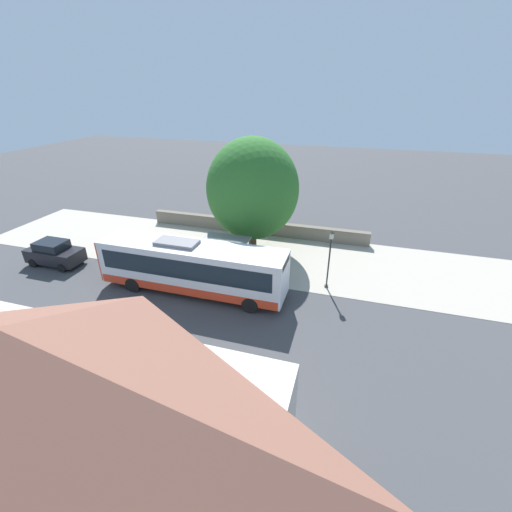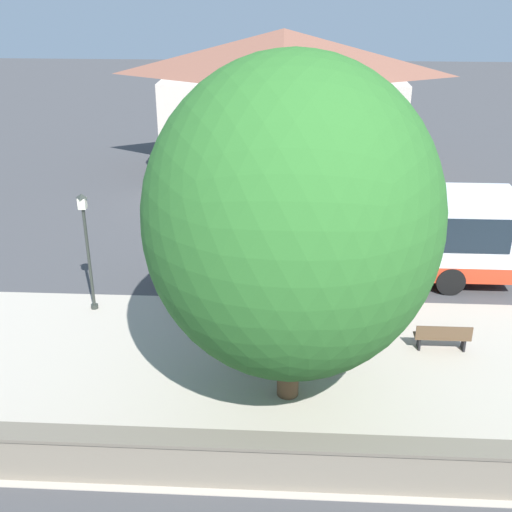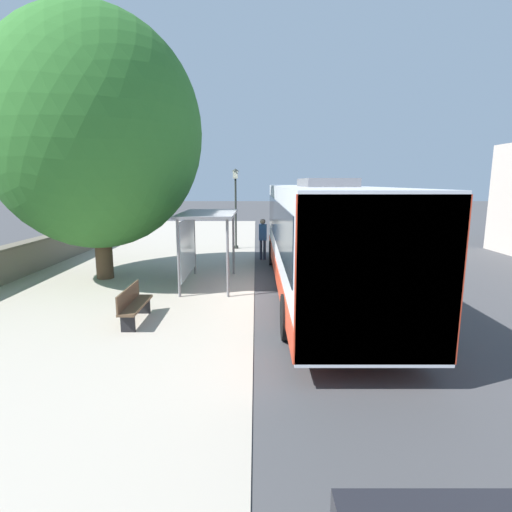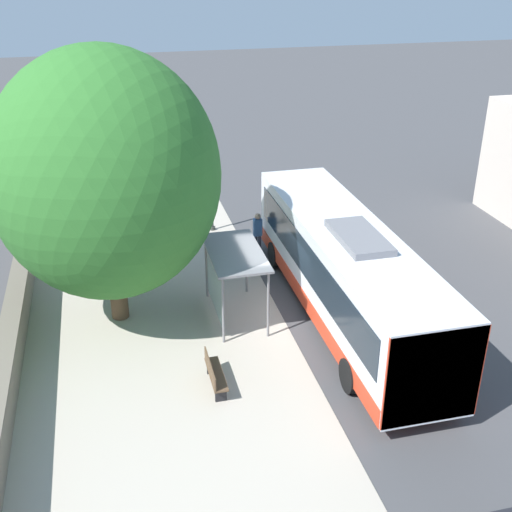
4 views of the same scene
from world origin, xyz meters
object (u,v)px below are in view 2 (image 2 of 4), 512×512
object	(u,v)px
pedestrian	(186,265)
street_lamp_near	(87,242)
bench	(442,337)
bus	(342,231)
bus_shelter	(317,268)
shade_tree	(292,220)

from	to	relation	value
pedestrian	street_lamp_near	world-z (taller)	street_lamp_near
bench	pedestrian	bearing A→B (deg)	68.11
bus	bench	size ratio (longest dim) A/B	7.40
bus_shelter	pedestrian	bearing A→B (deg)	65.56
bus_shelter	street_lamp_near	distance (m)	7.36
bus_shelter	shade_tree	xyz separation A→B (m)	(-3.65, 0.84, 2.99)
bench	street_lamp_near	distance (m)	11.35
bus_shelter	bench	distance (m)	4.20
bench	street_lamp_near	size ratio (longest dim) A/B	0.40
bench	shade_tree	world-z (taller)	shade_tree
pedestrian	shade_tree	distance (m)	7.76
bus	pedestrian	size ratio (longest dim) A/B	6.70
shade_tree	street_lamp_near	bearing A→B (deg)	56.25
bench	shade_tree	bearing A→B (deg)	117.80
bus	street_lamp_near	size ratio (longest dim) A/B	2.99
bus	bus_shelter	bearing A→B (deg)	164.71
pedestrian	bench	bearing A→B (deg)	-111.89
bus_shelter	pedestrian	distance (m)	4.93
bench	bus	bearing A→B (deg)	29.18
bus	street_lamp_near	distance (m)	8.82
pedestrian	bench	size ratio (longest dim) A/B	1.11
bus	shade_tree	bearing A→B (deg)	165.88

